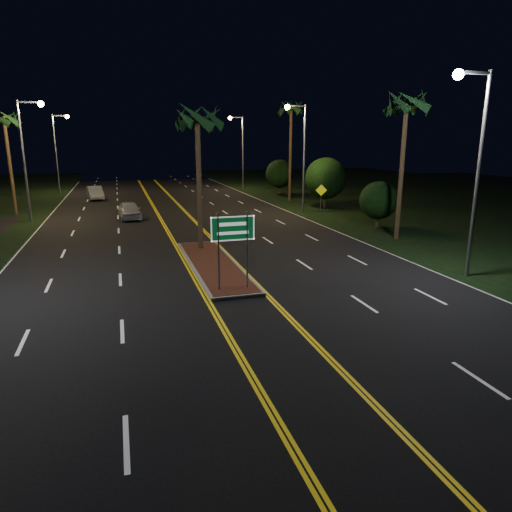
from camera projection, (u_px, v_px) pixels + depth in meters
name	position (u px, v px, depth m)	size (l,w,h in m)	color
ground	(252.00, 316.00, 16.36)	(120.00, 120.00, 0.00)	black
grass_right	(460.00, 200.00, 47.91)	(40.00, 110.00, 0.01)	black
median_island	(213.00, 265.00, 22.84)	(2.25, 10.25, 0.17)	gray
highway_sign	(233.00, 236.00, 18.36)	(1.80, 0.08, 3.20)	gray
streetlight_left_mid	(28.00, 147.00, 34.29)	(1.91, 0.44, 9.00)	gray
streetlight_left_far	(59.00, 144.00, 52.86)	(1.91, 0.44, 9.00)	gray
streetlight_right_near	(474.00, 152.00, 19.77)	(1.91, 0.44, 9.00)	gray
streetlight_right_mid	(300.00, 146.00, 38.34)	(1.91, 0.44, 9.00)	gray
streetlight_right_far	(240.00, 144.00, 56.90)	(1.91, 0.44, 9.00)	gray
palm_median	(197.00, 118.00, 24.31)	(2.40, 2.40, 8.30)	#382819
palm_left_far	(4.00, 120.00, 36.88)	(2.40, 2.40, 8.80)	#382819
palm_right_near	(407.00, 104.00, 27.09)	(2.40, 2.40, 9.30)	#382819
palm_right_far	(291.00, 109.00, 45.51)	(2.40, 2.40, 10.30)	#382819
shrub_near	(378.00, 200.00, 32.63)	(2.70, 2.70, 3.30)	#382819
shrub_mid	(325.00, 178.00, 41.86)	(3.78, 3.78, 4.62)	#382819
shrub_far	(280.00, 174.00, 53.04)	(3.24, 3.24, 3.96)	#382819
car_near	(129.00, 209.00, 36.57)	(2.02, 4.72, 1.57)	#B2B3B8
car_far	(95.00, 192.00, 48.58)	(2.05, 4.78, 1.59)	silver
warning_sign	(321.00, 194.00, 40.04)	(0.97, 0.28, 2.37)	gray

